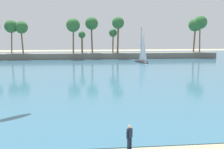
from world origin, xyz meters
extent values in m
cube|color=#386B84|center=(0.00, 62.06, 0.03)|extent=(220.00, 108.38, 0.06)
cube|color=slate|center=(0.00, 76.25, 0.90)|extent=(80.26, 6.00, 1.80)
cylinder|color=brown|center=(-19.95, 76.75, 5.69)|extent=(0.75, 0.79, 7.81)
sphere|color=#2D6633|center=(-19.95, 76.75, 9.59)|extent=(3.77, 3.77, 3.77)
cylinder|color=brown|center=(35.56, 75.88, 6.55)|extent=(0.56, 0.63, 9.50)
sphere|color=#2D6633|center=(35.56, 75.88, 11.29)|extent=(4.20, 4.20, 4.20)
cylinder|color=brown|center=(-4.58, 75.00, 6.02)|extent=(0.61, 0.46, 8.44)
sphere|color=#2D6633|center=(-4.58, 75.00, 10.24)|extent=(4.12, 4.12, 4.12)
cylinder|color=brown|center=(-23.02, 76.96, 5.83)|extent=(0.79, 0.57, 8.07)
sphere|color=#2D6633|center=(-23.02, 76.96, 9.85)|extent=(3.87, 3.87, 3.87)
cylinder|color=brown|center=(1.07, 77.29, 6.33)|extent=(0.75, 0.79, 9.09)
sphere|color=#2D6633|center=(1.07, 77.29, 10.87)|extent=(3.96, 3.96, 3.96)
cylinder|color=brown|center=(34.00, 76.36, 6.14)|extent=(0.96, 0.83, 8.71)
sphere|color=#2D6633|center=(34.00, 76.36, 10.48)|extent=(4.13, 4.13, 4.13)
cylinder|color=brown|center=(9.08, 75.54, 6.40)|extent=(0.88, 1.04, 9.22)
sphere|color=#2D6633|center=(9.08, 75.54, 10.99)|extent=(3.72, 3.72, 3.72)
cylinder|color=brown|center=(7.68, 77.03, 4.89)|extent=(0.50, 0.51, 6.19)
sphere|color=#2D6633|center=(7.68, 77.03, 7.98)|extent=(2.54, 2.54, 2.54)
cylinder|color=brown|center=(-1.97, 76.35, 4.60)|extent=(0.55, 0.78, 5.62)
sphere|color=#2D6633|center=(-1.97, 76.35, 7.40)|extent=(2.16, 2.16, 2.16)
cylinder|color=#141E33|center=(0.58, 7.41, 0.43)|extent=(0.15, 0.15, 0.86)
cylinder|color=#141E33|center=(0.74, 7.55, 0.43)|extent=(0.15, 0.15, 0.86)
cube|color=#141E33|center=(0.66, 7.48, 1.15)|extent=(0.39, 0.37, 0.58)
sphere|color=tan|center=(0.66, 7.48, 1.56)|extent=(0.21, 0.21, 0.21)
cylinder|color=#141E33|center=(0.48, 7.33, 1.11)|extent=(0.09, 0.09, 0.50)
cylinder|color=#141E33|center=(0.84, 7.63, 1.11)|extent=(0.09, 0.09, 0.50)
ellipsoid|color=black|center=(13.68, 62.66, 0.06)|extent=(3.73, 7.15, 1.37)
cylinder|color=gray|center=(13.59, 63.00, 5.03)|extent=(0.21, 0.21, 8.57)
pyramid|color=silver|center=(13.89, 61.87, 4.39)|extent=(0.98, 3.04, 7.28)
camera|label=1|loc=(-2.26, -8.67, 7.20)|focal=43.84mm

